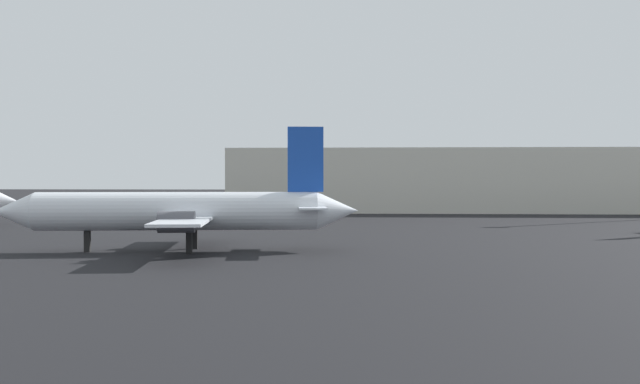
% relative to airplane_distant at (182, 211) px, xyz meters
% --- Properties ---
extents(airplane_distant, '(28.43, 20.17, 9.77)m').
position_rel_airplane_distant_xyz_m(airplane_distant, '(0.00, 0.00, 0.00)').
color(airplane_distant, silver).
rests_on(airplane_distant, ground_plane).
extents(terminal_building, '(79.46, 26.56, 10.43)m').
position_rel_airplane_distant_xyz_m(terminal_building, '(32.35, 68.08, 2.07)').
color(terminal_building, beige).
rests_on(terminal_building, ground_plane).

